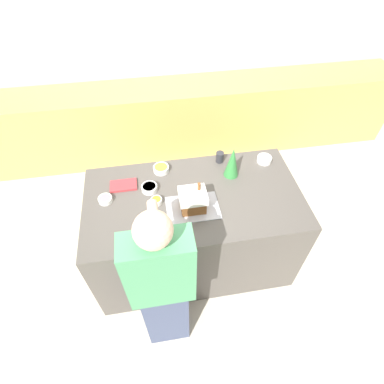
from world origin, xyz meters
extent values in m
plane|color=beige|center=(0.00, 0.00, 0.00)|extent=(12.00, 12.00, 0.00)
cube|color=beige|center=(0.00, 2.11, 1.30)|extent=(8.00, 0.05, 2.60)
cube|color=tan|center=(0.00, 1.79, 0.48)|extent=(6.00, 0.60, 0.95)
cube|color=#514C47|center=(0.00, 0.00, 0.47)|extent=(1.79, 0.95, 0.94)
cube|color=#B2B2BC|center=(-0.03, -0.12, 0.95)|extent=(0.42, 0.28, 0.01)
cube|color=brown|center=(-0.03, -0.12, 1.00)|extent=(0.19, 0.17, 0.11)
cube|color=white|center=(-0.03, -0.12, 1.09)|extent=(0.21, 0.19, 0.06)
cylinder|color=brown|center=(0.03, -0.09, 1.15)|extent=(0.02, 0.02, 0.07)
cone|color=#33843D|center=(0.37, 0.20, 1.09)|extent=(0.13, 0.13, 0.29)
cylinder|color=white|center=(-0.71, 0.07, 0.96)|extent=(0.11, 0.11, 0.04)
cylinder|color=pink|center=(-0.71, 0.07, 0.98)|extent=(0.09, 0.09, 0.01)
cylinder|color=white|center=(0.71, 0.32, 0.97)|extent=(0.13, 0.13, 0.05)
cylinder|color=green|center=(0.71, 0.32, 0.99)|extent=(0.11, 0.11, 0.01)
cylinder|color=silver|center=(-0.35, 0.14, 0.97)|extent=(0.13, 0.13, 0.05)
cylinder|color=brown|center=(-0.35, 0.14, 0.98)|extent=(0.11, 0.11, 0.01)
cylinder|color=silver|center=(-0.23, 0.35, 0.97)|extent=(0.14, 0.14, 0.05)
cylinder|color=yellow|center=(-0.23, 0.35, 0.98)|extent=(0.11, 0.11, 0.01)
cylinder|color=silver|center=(-0.30, -0.01, 0.96)|extent=(0.09, 0.09, 0.04)
cylinder|color=orange|center=(-0.30, -0.01, 0.98)|extent=(0.07, 0.07, 0.01)
cube|color=#B23338|center=(-0.56, 0.21, 0.95)|extent=(0.22, 0.13, 0.02)
cylinder|color=#2D2D33|center=(0.31, 0.39, 0.99)|extent=(0.07, 0.07, 0.10)
cube|color=#424C6B|center=(-0.33, -0.69, 0.40)|extent=(0.33, 0.18, 0.79)
cube|color=#4C9966|center=(-0.33, -0.69, 1.10)|extent=(0.43, 0.19, 0.63)
sphere|color=beige|center=(-0.33, -0.69, 1.52)|extent=(0.21, 0.21, 0.21)
cylinder|color=beige|center=(-0.33, -0.48, 1.24)|extent=(0.07, 0.43, 0.07)
camera|label=1|loc=(-0.28, -1.59, 2.78)|focal=28.00mm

